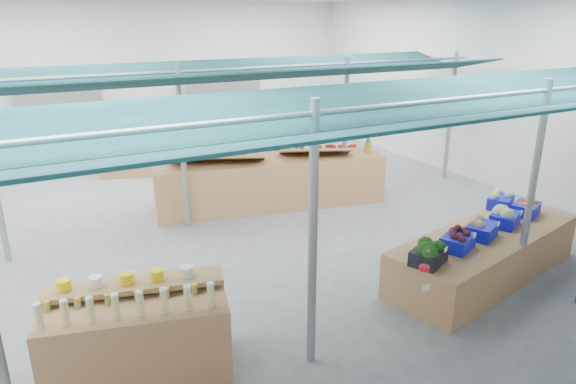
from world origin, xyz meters
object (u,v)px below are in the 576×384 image
at_px(vendor_right, 272,147).
at_px(bottle_shelf, 138,333).
at_px(veg_counter, 485,254).
at_px(fruit_counter, 271,182).
at_px(vendor_left, 196,157).

bearing_deg(vendor_right, bottle_shelf, 62.46).
bearing_deg(vendor_right, veg_counter, 111.12).
bearing_deg(fruit_counter, bottle_shelf, -120.03).
relative_size(vendor_left, vendor_right, 1.00).
relative_size(bottle_shelf, veg_counter, 0.60).
xyz_separation_m(veg_counter, fruit_counter, (-1.47, 4.31, 0.16)).
distance_m(fruit_counter, vendor_left, 1.68).
height_order(bottle_shelf, vendor_left, vendor_left).
distance_m(veg_counter, vendor_right, 5.51).
bearing_deg(veg_counter, bottle_shelf, 165.32).
distance_m(veg_counter, vendor_left, 6.06).
bearing_deg(veg_counter, fruit_counter, 96.92).
distance_m(fruit_counter, vendor_right, 1.33).
bearing_deg(fruit_counter, veg_counter, -59.18).
relative_size(veg_counter, vendor_right, 1.87).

